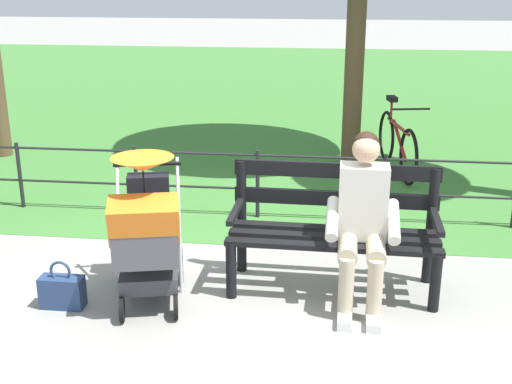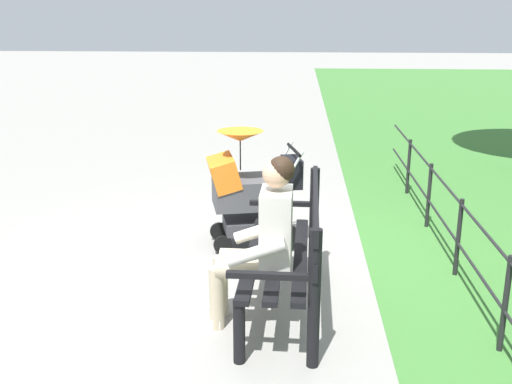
{
  "view_description": "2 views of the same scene",
  "coord_description": "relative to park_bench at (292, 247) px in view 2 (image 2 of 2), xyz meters",
  "views": [
    {
      "loc": [
        -0.72,
        4.64,
        2.37
      ],
      "look_at": [
        -0.17,
        -0.01,
        0.79
      ],
      "focal_mm": 46.15,
      "sensor_mm": 36.0,
      "label": 1
    },
    {
      "loc": [
        -5.01,
        -0.13,
        2.23
      ],
      "look_at": [
        -0.11,
        0.2,
        0.76
      ],
      "focal_mm": 42.54,
      "sensor_mm": 36.0,
      "label": 2
    }
  ],
  "objects": [
    {
      "name": "handbag",
      "position": [
        1.98,
        0.6,
        -0.4
      ],
      "size": [
        0.32,
        0.14,
        0.37
      ],
      "color": "navy",
      "rests_on": "ground"
    },
    {
      "name": "person_on_bench",
      "position": [
        -0.2,
        0.22,
        0.15
      ],
      "size": [
        0.54,
        0.74,
        1.28
      ],
      "color": "tan",
      "rests_on": "ground"
    },
    {
      "name": "park_bench",
      "position": [
        0.0,
        0.0,
        0.0
      ],
      "size": [
        1.61,
        0.63,
        0.96
      ],
      "color": "black",
      "rests_on": "ground"
    },
    {
      "name": "ground_plane",
      "position": [
        0.76,
        0.12,
        -0.53
      ],
      "size": [
        60.0,
        60.0,
        0.0
      ],
      "primitive_type": "plane",
      "color": "gray"
    },
    {
      "name": "park_fence",
      "position": [
        0.49,
        -1.43,
        -0.11
      ],
      "size": [
        7.48,
        0.04,
        0.7
      ],
      "color": "black",
      "rests_on": "ground"
    },
    {
      "name": "stroller",
      "position": [
        1.35,
        0.44,
        0.07
      ],
      "size": [
        0.68,
        0.97,
        1.15
      ],
      "color": "black",
      "rests_on": "ground"
    }
  ]
}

